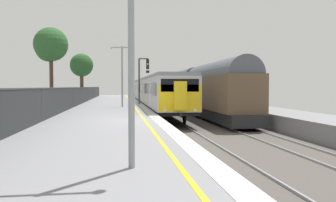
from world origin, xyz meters
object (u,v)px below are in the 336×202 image
platform_lamp_mid (122,71)px  background_tree_left (50,46)px  commuter_train_at_platform (151,91)px  signal_gantry (142,75)px  freight_train_adjacent_track (183,88)px  background_tree_centre (82,66)px  platform_lamp_near (131,19)px

platform_lamp_mid → background_tree_left: bearing=178.1°
commuter_train_at_platform → signal_gantry: size_ratio=8.89×
signal_gantry → platform_lamp_mid: size_ratio=0.89×
background_tree_left → freight_train_adjacent_track: bearing=40.1°
freight_train_adjacent_track → signal_gantry: 8.70m
freight_train_adjacent_track → background_tree_left: 17.88m
background_tree_centre → freight_train_adjacent_track: bearing=-12.0°
freight_train_adjacent_track → background_tree_left: (-13.41, -11.28, 3.56)m
commuter_train_at_platform → platform_lamp_near: platform_lamp_near is taller
signal_gantry → background_tree_left: (-7.95, -4.63, 2.23)m
commuter_train_at_platform → signal_gantry: (-1.46, -6.60, 1.62)m
background_tree_left → platform_lamp_near: bearing=-75.3°
background_tree_centre → commuter_train_at_platform: bearing=-17.8°
platform_lamp_near → background_tree_left: bearing=104.7°
platform_lamp_mid → background_tree_left: (-5.93, 0.20, 2.03)m
signal_gantry → background_tree_centre: bearing=126.5°
platform_lamp_near → background_tree_centre: size_ratio=0.91×
commuter_train_at_platform → freight_train_adjacent_track: bearing=0.6°
signal_gantry → background_tree_centre: size_ratio=0.79×
commuter_train_at_platform → background_tree_centre: size_ratio=7.01×
freight_train_adjacent_track → background_tree_left: background_tree_left is taller
signal_gantry → background_tree_centre: background_tree_centre is taller
signal_gantry → background_tree_centre: 11.60m
background_tree_centre → platform_lamp_mid: bearing=-71.1°
commuter_train_at_platform → platform_lamp_mid: 12.09m
platform_lamp_mid → background_tree_left: 6.27m
platform_lamp_near → background_tree_centre: (-4.83, 36.53, 1.11)m
background_tree_centre → platform_lamp_near: bearing=-82.5°
commuter_train_at_platform → platform_lamp_mid: platform_lamp_mid is taller
commuter_train_at_platform → background_tree_left: bearing=-129.9°
signal_gantry → background_tree_left: bearing=-149.8°
background_tree_left → background_tree_centre: background_tree_left is taller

